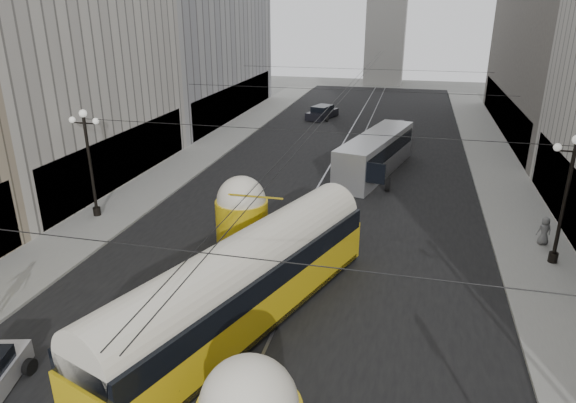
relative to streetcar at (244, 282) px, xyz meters
The scene contains 14 objects.
road 22.89m from the streetcar, 88.75° to the left, with size 20.00×85.00×0.02m, color black.
sidewalk_left 28.77m from the streetcar, 113.61° to the left, with size 4.00×72.00×0.15m, color gray.
sidewalk_right 29.18m from the streetcar, 64.58° to the left, with size 4.00×72.00×0.15m, color gray.
rail_left 22.88m from the streetcar, 90.63° to the left, with size 0.12×85.00×0.04m, color gray.
rail_right 22.92m from the streetcar, 86.86° to the left, with size 0.12×85.00×0.04m, color gray.
lamppost_left_mid 14.80m from the streetcar, 145.54° to the left, with size 1.86×0.44×6.37m.
lamppost_right_mid 15.62m from the streetcar, 32.37° to the left, with size 1.86×0.44×6.37m.
catenary 22.17m from the streetcar, 88.38° to the left, with size 25.00×72.00×0.23m.
streetcar is the anchor object (origin of this frame).
city_bus 21.38m from the streetcar, 81.00° to the left, with size 5.10×12.01×2.95m.
sedan_white_far 32.61m from the streetcar, 82.49° to the left, with size 2.66×5.23×1.58m.
sedan_dark_far 40.34m from the streetcar, 95.90° to the left, with size 3.17×4.98×1.46m.
pedestrian_crossing_a 5.08m from the streetcar, 96.00° to the right, with size 0.67×0.44×1.83m, color black.
pedestrian_sidewalk_right 16.69m from the streetcar, 38.53° to the left, with size 0.74×0.46×1.52m, color slate.
Camera 1 is at (5.35, -6.94, 11.92)m, focal length 32.00 mm.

